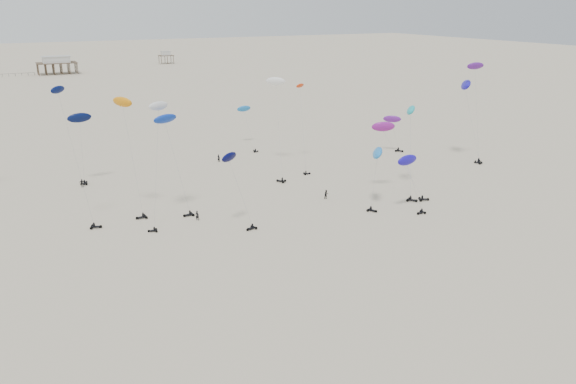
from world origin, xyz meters
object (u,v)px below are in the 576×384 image
rig_0 (411,131)px  rig_4 (394,127)px  pavilion_main (57,66)px  pavilion_small (166,58)px  spectator_0 (197,220)px  rig_9 (410,169)px

rig_0 → rig_4: 32.60m
pavilion_main → rig_4: (59.50, -226.13, 2.33)m
pavilion_small → rig_4: 256.36m
rig_4 → spectator_0: 66.64m
pavilion_main → spectator_0: 250.24m
pavilion_main → spectator_0: (-2.30, -250.19, -4.22)m
spectator_0 → rig_9: bearing=-156.8°
rig_4 → spectator_0: (-61.80, -24.06, -6.55)m
pavilion_main → spectator_0: pavilion_main is taller
pavilion_small → rig_0: (-27.43, -283.34, 9.06)m
rig_9 → spectator_0: size_ratio=5.09×
rig_0 → rig_9: (-7.80, -9.73, -4.54)m
pavilion_main → rig_0: 257.03m
rig_4 → rig_0: bearing=30.7°
pavilion_main → rig_9: size_ratio=1.96×
pavilion_small → rig_0: 284.81m
pavilion_main → rig_0: size_ratio=1.15×
rig_0 → spectator_0: (-44.87, 3.15, -12.55)m
rig_9 → spectator_0: (-37.07, 12.88, -8.00)m
pavilion_main → rig_9: 265.38m
rig_4 → rig_9: (-24.73, -36.94, 1.45)m
rig_4 → rig_9: rig_9 is taller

